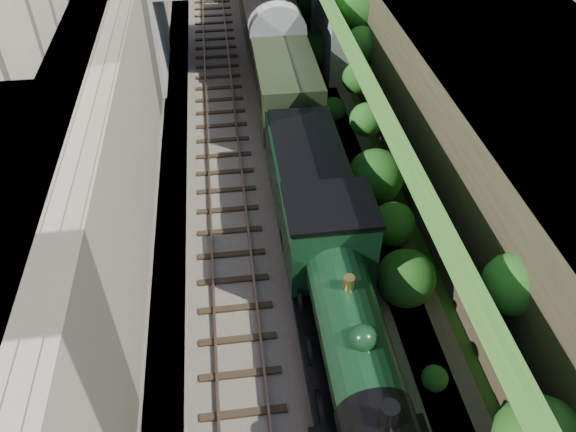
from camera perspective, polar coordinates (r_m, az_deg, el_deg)
The scene contains 11 objects.
trackbed at distance 30.50m, azimuth -3.08°, elevation 11.54°, with size 10.00×90.00×0.20m, color #473F38.
retaining_wall at distance 29.16m, azimuth -14.62°, elevation 16.35°, with size 1.00×90.00×7.00m, color #756B56.
street_plateau_left at distance 29.81m, azimuth -21.50°, elevation 15.39°, with size 6.00×90.00×7.00m, color #262628.
street_plateau_right at distance 31.21m, azimuth 15.19°, elevation 17.13°, with size 8.00×90.00×6.25m, color #262628.
embankment_slope at distance 28.73m, azimuth 7.07°, elevation 14.85°, with size 4.24×90.00×6.36m.
track_left at distance 30.37m, azimuth -6.93°, elevation 11.48°, with size 2.50×90.00×0.20m.
track_right at distance 30.52m, azimuth -0.80°, elevation 11.94°, with size 2.50×90.00×0.20m.
tree at distance 30.86m, azimuth 8.11°, elevation 20.88°, with size 3.60×3.80×6.60m.
locomotive at distance 16.82m, azimuth 5.92°, elevation -10.81°, with size 3.10×10.23×3.83m.
tender at distance 22.19m, azimuth 1.96°, elevation 3.68°, with size 2.70×6.00×3.05m.
coach_front at distance 32.84m, azimuth -1.58°, elevation 17.62°, with size 2.90×18.00×3.70m.
Camera 1 is at (-1.82, -6.52, 15.05)m, focal length 35.00 mm.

